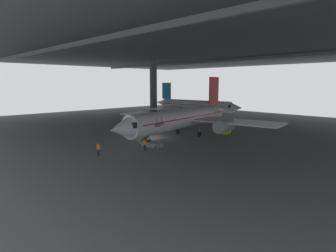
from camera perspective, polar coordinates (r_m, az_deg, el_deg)
The scene contains 8 objects.
ground_plane at distance 50.21m, azimuth -3.56°, elevation -2.23°, with size 110.00×110.00×0.00m, color slate.
hangar_structure at distance 59.65m, azimuth 6.67°, elevation 14.90°, with size 121.00×99.00×16.69m.
airplane_main at distance 50.08m, azimuth 2.92°, elevation 1.55°, with size 32.33×33.13×10.54m.
boarding_stairs at distance 42.84m, azimuth -3.36°, elevation -3.10°, with size 4.18×2.08×4.46m.
crew_worker_near_nose at distance 38.32m, azimuth -13.60°, elevation -4.33°, with size 0.52×0.33×1.68m.
crew_worker_by_stairs at distance 39.95m, azimuth -4.64°, elevation -3.56°, with size 0.55×0.26×1.72m.
airplane_distant at distance 82.61m, azimuth 5.04°, elevation 4.09°, with size 29.26×28.39×9.47m.
baggage_tug at distance 53.49m, azimuth 11.49°, elevation -1.15°, with size 1.81×2.45×0.90m.
Camera 1 is at (37.55, -32.03, 9.25)m, focal length 30.84 mm.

